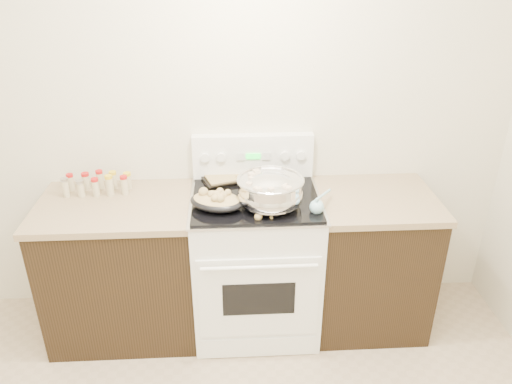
{
  "coord_description": "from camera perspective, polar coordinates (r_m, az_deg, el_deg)",
  "views": [
    {
      "loc": [
        0.2,
        -1.21,
        2.3
      ],
      "look_at": [
        0.35,
        1.37,
        1.0
      ],
      "focal_mm": 35.0,
      "sensor_mm": 36.0,
      "label": 1
    }
  ],
  "objects": [
    {
      "name": "spice_jars",
      "position": [
        3.19,
        -17.58,
        0.93
      ],
      "size": [
        0.4,
        0.15,
        0.13
      ],
      "color": "#BFB28C",
      "rests_on": "counter_left"
    },
    {
      "name": "counter_right",
      "position": [
        3.33,
        12.7,
        -7.52
      ],
      "size": [
        0.73,
        0.67,
        0.92
      ],
      "color": "black",
      "rests_on": "ground"
    },
    {
      "name": "wooden_spoon",
      "position": [
        2.75,
        0.47,
        -2.49
      ],
      "size": [
        0.1,
        0.24,
        0.04
      ],
      "color": "#A2864A",
      "rests_on": "kitchen_range"
    },
    {
      "name": "kitchen_range",
      "position": [
        3.19,
        -0.06,
        -7.76
      ],
      "size": [
        0.78,
        0.73,
        1.22
      ],
      "color": "white",
      "rests_on": "ground"
    },
    {
      "name": "baking_sheet",
      "position": [
        3.2,
        -2.77,
        2.01
      ],
      "size": [
        0.45,
        0.38,
        0.06
      ],
      "color": "black",
      "rests_on": "kitchen_range"
    },
    {
      "name": "mixing_bowl",
      "position": [
        2.82,
        1.65,
        0.0
      ],
      "size": [
        0.41,
        0.41,
        0.22
      ],
      "color": "silver",
      "rests_on": "kitchen_range"
    },
    {
      "name": "room_shell",
      "position": [
        1.36,
        -11.54,
        0.22
      ],
      "size": [
        4.1,
        3.6,
        2.75
      ],
      "color": "beige",
      "rests_on": "ground"
    },
    {
      "name": "roasting_pan",
      "position": [
        2.82,
        -4.54,
        -0.97
      ],
      "size": [
        0.37,
        0.31,
        0.12
      ],
      "color": "black",
      "rests_on": "kitchen_range"
    },
    {
      "name": "blue_ladle",
      "position": [
        2.81,
        7.03,
        -1.56
      ],
      "size": [
        0.16,
        0.26,
        0.1
      ],
      "color": "#92C6D9",
      "rests_on": "kitchen_range"
    },
    {
      "name": "counter_left",
      "position": [
        3.28,
        -14.84,
        -8.32
      ],
      "size": [
        0.93,
        0.67,
        0.92
      ],
      "color": "black",
      "rests_on": "ground"
    }
  ]
}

